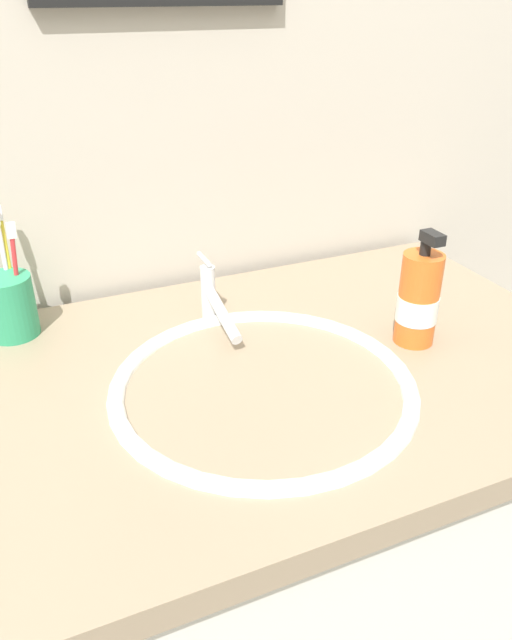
# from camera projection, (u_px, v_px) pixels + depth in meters

# --- Properties ---
(tiled_wall_back) EXTENTS (2.27, 0.04, 2.40)m
(tiled_wall_back) POSITION_uv_depth(u_px,v_px,m) (166.00, 114.00, 1.04)
(tiled_wall_back) COLOR beige
(tiled_wall_back) RESTS_ON ground
(vanity_counter) EXTENTS (1.07, 0.64, 0.90)m
(vanity_counter) POSITION_uv_depth(u_px,v_px,m) (251.00, 580.00, 1.11)
(vanity_counter) COLOR silver
(vanity_counter) RESTS_ON ground
(sink_basin) EXTENTS (0.43, 0.43, 0.13)m
(sink_basin) POSITION_uv_depth(u_px,v_px,m) (264.00, 414.00, 0.88)
(sink_basin) COLOR white
(sink_basin) RESTS_ON vanity_counter
(faucet) EXTENTS (0.02, 0.17, 0.10)m
(faucet) POSITION_uv_depth(u_px,v_px,m) (215.00, 300.00, 0.99)
(faucet) COLOR silver
(faucet) RESTS_ON sink_basin
(toothbrush_cup) EXTENTS (0.08, 0.08, 0.10)m
(toothbrush_cup) POSITION_uv_depth(u_px,v_px,m) (10.00, 306.00, 0.96)
(toothbrush_cup) COLOR #2D9966
(toothbrush_cup) RESTS_ON vanity_counter
(toothbrush_yellow) EXTENTS (0.01, 0.06, 0.19)m
(toothbrush_yellow) POSITION_uv_depth(u_px,v_px,m) (8.00, 259.00, 0.97)
(toothbrush_yellow) COLOR yellow
(toothbrush_yellow) RESTS_ON toothbrush_cup
(toothbrush_white) EXTENTS (0.01, 0.04, 0.19)m
(toothbrush_white) POSITION_uv_depth(u_px,v_px,m) (5.00, 262.00, 0.96)
(toothbrush_white) COLOR white
(toothbrush_white) RESTS_ON toothbrush_cup
(toothbrush_red) EXTENTS (0.02, 0.01, 0.18)m
(toothbrush_red) POSITION_uv_depth(u_px,v_px,m) (16.00, 270.00, 0.94)
(toothbrush_red) COLOR red
(toothbrush_red) RESTS_ON toothbrush_cup
(soap_dispenser) EXTENTS (0.06, 0.06, 0.18)m
(soap_dispenser) POSITION_uv_depth(u_px,v_px,m) (418.00, 300.00, 0.93)
(soap_dispenser) COLOR orange
(soap_dispenser) RESTS_ON vanity_counter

